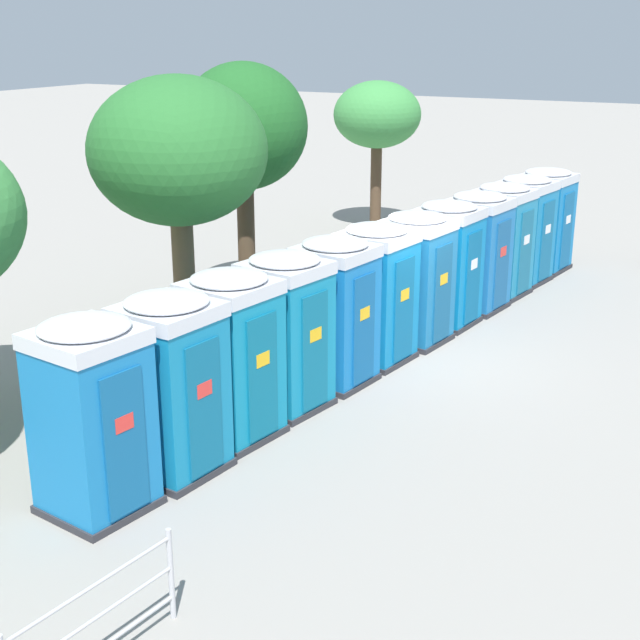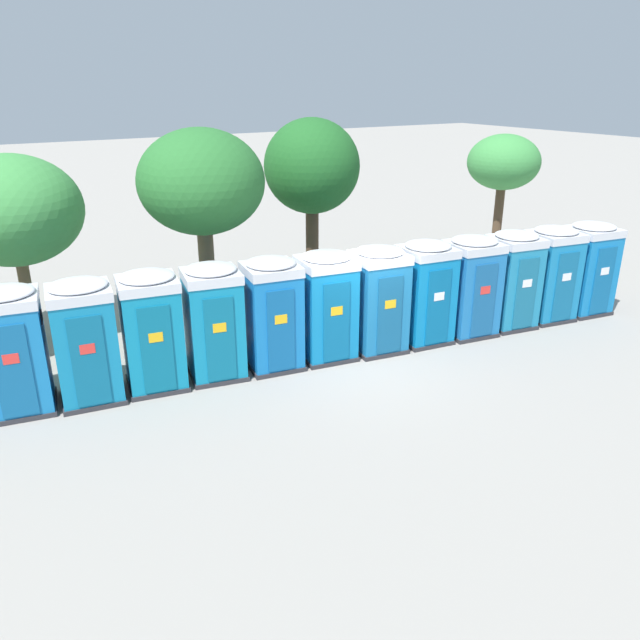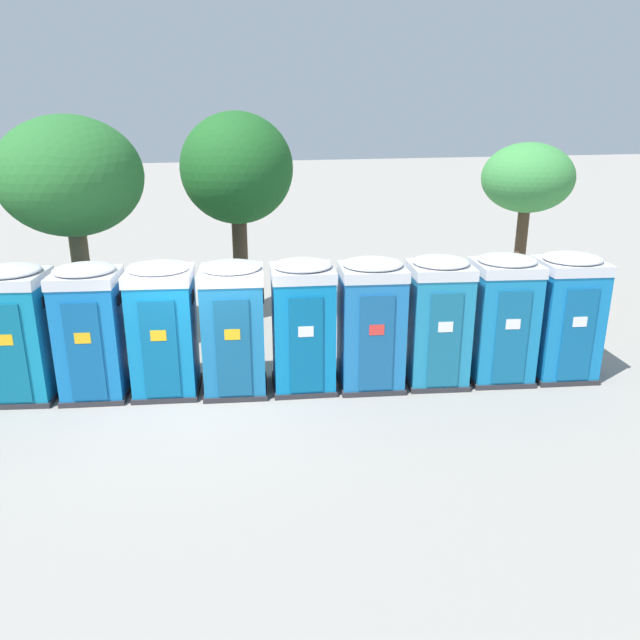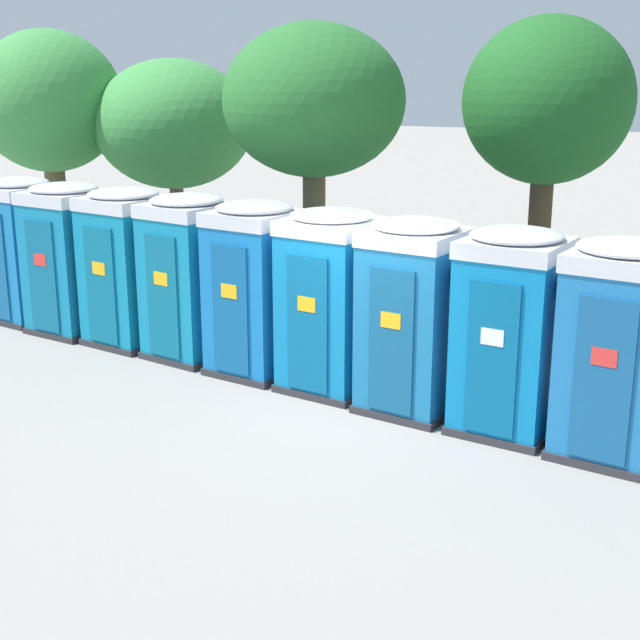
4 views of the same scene
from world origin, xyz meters
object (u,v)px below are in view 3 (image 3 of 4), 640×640
Objects in this scene: portapotty_3 at (19,332)px; portapotty_10 at (502,318)px; portapotty_6 at (234,327)px; street_tree_1 at (237,170)px; portapotty_11 at (565,316)px; street_tree_4 at (70,178)px; portapotty_9 at (437,320)px; portapotty_8 at (371,323)px; portapotty_4 at (91,331)px; portapotty_5 at (163,328)px; street_tree_0 at (527,179)px; portapotty_7 at (303,325)px.

portapotty_10 is at bearing -8.87° from portapotty_3.
street_tree_1 is at bearing 80.72° from portapotty_6.
portapotty_3 is 0.49× the size of street_tree_1.
portapotty_10 is (5.20, -0.72, -0.00)m from portapotty_6.
portapotty_11 is at bearing -7.95° from portapotty_6.
street_tree_4 is (-8.17, 3.98, 2.51)m from portapotty_10.
portapotty_10 is 1.31m from portapotty_11.
portapotty_11 is 0.50× the size of street_tree_4.
portapotty_9 is (3.90, -0.56, 0.00)m from portapotty_6.
portapotty_8 is 7.12m from street_tree_4.
portapotty_3 and portapotty_9 have the same top height.
street_tree_1 reaches higher than street_tree_4.
portapotty_4 is 1.00× the size of portapotty_5.
portapotty_4 and portapotty_11 have the same top height.
street_tree_0 is (8.90, 4.73, 2.06)m from portapotty_6.
portapotty_8 is (5.18, -0.86, -0.00)m from portapotty_4.
street_tree_0 reaches higher than portapotty_6.
portapotty_5 is 1.00× the size of portapotty_10.
portapotty_6 is at bearing -10.10° from portapotty_4.
portapotty_9 is 1.00× the size of portapotty_11.
portapotty_5 and portapotty_7 have the same top height.
portapotty_5 is (1.30, -0.19, -0.00)m from portapotty_4.
portapotty_3 is at bearing -142.36° from street_tree_1.
portapotty_6 is at bearing 172.08° from portapotty_10.
portapotty_11 is at bearing -8.09° from portapotty_10.
street_tree_0 is at bearing 39.08° from portapotty_8.
portapotty_5 is at bearing 170.93° from portapotty_9.
street_tree_4 reaches higher than portapotty_6.
portapotty_6 is (1.29, -0.27, 0.00)m from portapotty_5.
portapotty_9 is 8.25m from street_tree_4.
portapotty_4 is 3.78m from street_tree_4.
portapotty_6 is 1.00× the size of portapotty_11.
street_tree_4 is (-6.87, 3.81, 2.51)m from portapotty_9.
portapotty_9 is (6.48, -1.02, 0.00)m from portapotty_4.
street_tree_0 reaches higher than portapotty_9.
portapotty_5 is 5.08m from street_tree_1.
portapotty_9 is at bearing -133.45° from street_tree_0.
portapotty_10 is at bearing -7.92° from portapotty_6.
portapotty_3 is 3.94m from portapotty_6.
street_tree_4 is (-4.27, 3.42, 2.51)m from portapotty_7.
portapotty_11 is 10.64m from street_tree_4.
portapotty_9 is 1.31m from portapotty_10.
portapotty_11 is (10.37, -1.60, -0.00)m from portapotty_3.
portapotty_6 is (2.58, -0.46, -0.00)m from portapotty_4.
portapotty_5 is 0.49× the size of street_tree_1.
portapotty_10 is (6.48, -0.99, 0.00)m from portapotty_5.
portapotty_5 is 0.58× the size of street_tree_0.
portapotty_10 is at bearing -8.64° from portapotty_4.
portapotty_9 is at bearing -9.15° from portapotty_3.
portapotty_4 is 0.58× the size of street_tree_0.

